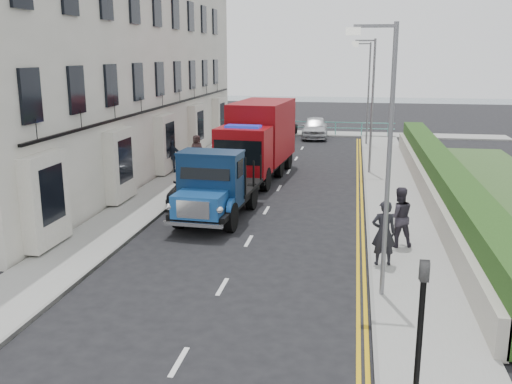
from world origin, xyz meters
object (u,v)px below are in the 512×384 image
lamp_mid (370,99)px  parked_car_front (196,185)px  red_lorry (259,138)px  lamp_far (367,87)px  bedford_lorry (213,190)px  pedestrian_east_near (384,233)px  lamp_near (385,148)px

lamp_mid → parked_car_front: lamp_mid is taller
red_lorry → lamp_far: bearing=68.8°
lamp_far → bedford_lorry: size_ratio=1.19×
lamp_mid → red_lorry: lamp_mid is taller
lamp_mid → bedford_lorry: bearing=-120.6°
pedestrian_east_near → lamp_near: bearing=75.7°
bedford_lorry → pedestrian_east_near: bedford_lorry is taller
lamp_far → bedford_lorry: (-5.92, -20.02, -2.74)m
pedestrian_east_near → parked_car_front: bearing=-50.1°
parked_car_front → lamp_near: bearing=-50.9°
red_lorry → pedestrian_east_near: 13.54m
lamp_far → red_lorry: lamp_far is taller
bedford_lorry → red_lorry: (0.34, 8.42, 0.80)m
bedford_lorry → lamp_far: bearing=76.9°
parked_car_front → red_lorry: bearing=70.4°
lamp_near → lamp_mid: (0.00, 16.00, 0.00)m
lamp_far → pedestrian_east_near: 23.98m
red_lorry → parked_car_front: (-1.87, -5.40, -1.33)m
parked_car_front → pedestrian_east_near: 10.26m
lamp_mid → pedestrian_east_near: bearing=-89.1°
lamp_mid → red_lorry: size_ratio=0.93×
lamp_mid → pedestrian_east_near: (0.22, -13.80, -2.89)m
bedford_lorry → parked_car_front: (-1.52, 3.02, -0.54)m
lamp_far → pedestrian_east_near: lamp_far is taller
parked_car_front → pedestrian_east_near: bearing=-42.1°
lamp_mid → parked_car_front: 10.73m
lamp_mid → lamp_far: size_ratio=1.00×
parked_car_front → lamp_mid: bearing=42.7°
bedford_lorry → red_lorry: 8.46m
lamp_mid → pedestrian_east_near: size_ratio=3.54×
bedford_lorry → pedestrian_east_near: 7.21m
bedford_lorry → lamp_near: bearing=-41.9°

